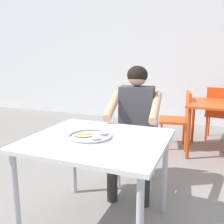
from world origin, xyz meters
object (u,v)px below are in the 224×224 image
object	(u,v)px
table_foreground	(98,148)
chair_foreground	(139,136)
thali_tray	(90,136)
table_background_red	(224,109)
chair_red_left	(180,116)
chair_red_far	(220,111)
diner_foreground	(135,118)

from	to	relation	value
table_foreground	chair_foreground	distance (m)	0.95
thali_tray	table_background_red	xyz separation A→B (m)	(0.98, 2.08, -0.11)
chair_red_left	chair_red_far	distance (m)	0.78
diner_foreground	chair_red_far	bearing A→B (deg)	67.12
table_background_red	chair_red_far	xyz separation A→B (m)	(-0.03, 0.59, -0.14)
diner_foreground	chair_foreground	bearing A→B (deg)	94.81
thali_tray	chair_red_left	size ratio (longest dim) A/B	0.39
table_foreground	thali_tray	size ratio (longest dim) A/B	3.06
chair_red_far	chair_red_left	bearing A→B (deg)	-135.54
diner_foreground	table_foreground	bearing A→B (deg)	-96.10
chair_red_left	chair_red_far	size ratio (longest dim) A/B	0.97
thali_tray	table_background_red	size ratio (longest dim) A/B	0.35
diner_foreground	table_background_red	xyz separation A→B (m)	(0.85, 1.35, -0.10)
chair_foreground	diner_foreground	bearing A→B (deg)	-85.19
chair_foreground	chair_red_far	distance (m)	1.92
chair_red_far	chair_foreground	bearing A→B (deg)	-115.85
thali_tray	chair_red_far	world-z (taller)	chair_red_far
thali_tray	chair_red_left	world-z (taller)	chair_red_left
chair_red_left	chair_red_far	xyz separation A→B (m)	(0.56, 0.54, 0.01)
table_foreground	table_background_red	bearing A→B (deg)	65.92
table_foreground	thali_tray	world-z (taller)	thali_tray
table_background_red	chair_red_left	xyz separation A→B (m)	(-0.59, 0.04, -0.15)
table_background_red	diner_foreground	bearing A→B (deg)	-122.13
diner_foreground	chair_red_left	distance (m)	1.45
table_foreground	chair_red_left	xyz separation A→B (m)	(0.34, 2.12, -0.18)
table_background_red	table_foreground	bearing A→B (deg)	-114.08
diner_foreground	table_background_red	bearing A→B (deg)	57.87
chair_red_left	table_background_red	bearing A→B (deg)	-4.33
chair_foreground	chair_red_left	size ratio (longest dim) A/B	0.97
diner_foreground	thali_tray	bearing A→B (deg)	-100.46
table_foreground	chair_red_far	size ratio (longest dim) A/B	1.15
thali_tray	chair_red_left	bearing A→B (deg)	79.37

